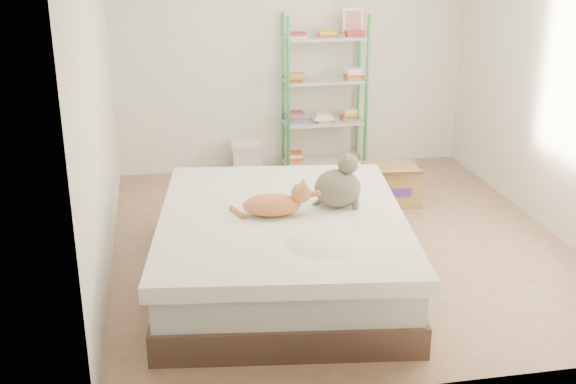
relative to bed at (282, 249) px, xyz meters
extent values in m
cube|color=tan|center=(0.61, 0.67, -0.28)|extent=(3.80, 4.20, 0.01)
cube|color=beige|center=(0.61, 2.77, 1.02)|extent=(3.80, 0.01, 2.60)
cube|color=beige|center=(0.61, -1.43, 1.02)|extent=(3.80, 0.01, 2.60)
cube|color=beige|center=(-1.29, 0.67, 1.02)|extent=(0.01, 4.20, 2.60)
cube|color=beige|center=(2.51, 0.67, 1.02)|extent=(0.01, 4.20, 2.60)
cube|color=#4F3B2F|center=(0.00, 0.00, -0.17)|extent=(2.01, 2.39, 0.22)
cube|color=silver|center=(0.00, 0.00, 0.05)|extent=(1.95, 2.32, 0.24)
cube|color=silver|center=(0.00, 0.00, 0.23)|extent=(2.05, 2.44, 0.11)
cylinder|color=green|center=(0.49, 2.39, 0.57)|extent=(0.04, 0.04, 1.70)
cylinder|color=green|center=(0.49, 2.71, 0.57)|extent=(0.04, 0.04, 1.70)
cylinder|color=green|center=(1.33, 2.39, 0.57)|extent=(0.04, 0.04, 1.70)
cylinder|color=green|center=(1.33, 2.71, 0.57)|extent=(0.04, 0.04, 1.70)
cube|color=#B6B6B6|center=(0.91, 2.55, -0.18)|extent=(0.86, 0.34, 0.02)
cube|color=#B6B6B6|center=(0.91, 2.55, 0.27)|extent=(0.86, 0.34, 0.02)
cube|color=#B6B6B6|center=(0.91, 2.55, 0.72)|extent=(0.86, 0.34, 0.02)
cube|color=#B6B6B6|center=(0.91, 2.55, 1.17)|extent=(0.86, 0.34, 0.02)
cube|color=#A23747|center=(0.61, 2.55, -0.13)|extent=(0.20, 0.16, 0.09)
cube|color=#A23747|center=(1.21, 2.55, -0.13)|extent=(0.20, 0.16, 0.09)
cube|color=#A23747|center=(0.61, 2.55, 0.32)|extent=(0.20, 0.16, 0.09)
cube|color=#A23747|center=(0.91, 2.55, 0.32)|extent=(0.20, 0.16, 0.09)
cube|color=#A23747|center=(1.21, 2.55, 0.32)|extent=(0.20, 0.16, 0.09)
cube|color=#A23747|center=(0.61, 2.55, 0.77)|extent=(0.20, 0.16, 0.09)
cube|color=#A23747|center=(1.21, 2.55, 0.77)|extent=(0.20, 0.16, 0.09)
cube|color=#A23747|center=(0.61, 2.55, 1.22)|extent=(0.20, 0.16, 0.09)
cube|color=#A23747|center=(0.91, 2.55, 1.22)|extent=(0.20, 0.16, 0.09)
cube|color=#A23747|center=(1.21, 2.55, 1.22)|extent=(0.20, 0.16, 0.09)
cube|color=white|center=(1.21, 2.60, 1.32)|extent=(0.22, 0.06, 0.28)
cube|color=red|center=(1.21, 2.59, 1.32)|extent=(0.17, 0.04, 0.22)
cube|color=#B08A46|center=(1.34, 1.48, -0.10)|extent=(0.55, 0.46, 0.36)
cube|color=#4E2992|center=(1.36, 1.27, -0.11)|extent=(0.31, 0.04, 0.08)
cube|color=#B08A46|center=(1.34, 1.28, 0.08)|extent=(0.53, 0.20, 0.11)
cube|color=silver|center=(0.06, 2.52, -0.11)|extent=(0.32, 0.28, 0.34)
cube|color=silver|center=(0.06, 2.52, 0.07)|extent=(0.35, 0.31, 0.03)
camera|label=1|loc=(-0.85, -4.82, 2.27)|focal=45.00mm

